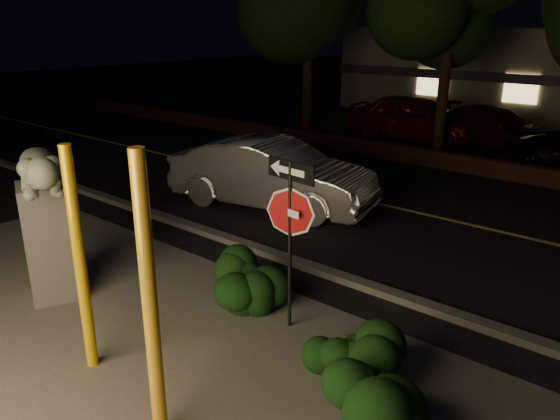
% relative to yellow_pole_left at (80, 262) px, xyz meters
% --- Properties ---
extents(ground, '(90.00, 90.00, 0.00)m').
position_rel_yellow_pole_left_xyz_m(ground, '(0.76, 11.25, -1.48)').
color(ground, black).
rests_on(ground, ground).
extents(patio, '(14.00, 6.00, 0.02)m').
position_rel_yellow_pole_left_xyz_m(patio, '(0.76, 0.25, -1.47)').
color(patio, '#4C4944').
rests_on(patio, ground).
extents(road, '(80.00, 8.00, 0.01)m').
position_rel_yellow_pole_left_xyz_m(road, '(0.76, 8.25, -1.48)').
color(road, black).
rests_on(road, ground).
extents(lane_marking, '(80.00, 0.12, 0.00)m').
position_rel_yellow_pole_left_xyz_m(lane_marking, '(0.76, 8.25, -1.46)').
color(lane_marking, '#CFB952').
rests_on(lane_marking, road).
extents(curb, '(80.00, 0.25, 0.12)m').
position_rel_yellow_pole_left_xyz_m(curb, '(0.76, 4.15, -1.42)').
color(curb, '#4C4944').
rests_on(curb, ground).
extents(brick_wall, '(40.00, 0.35, 0.50)m').
position_rel_yellow_pole_left_xyz_m(brick_wall, '(0.76, 12.55, -1.23)').
color(brick_wall, '#4C2518').
rests_on(brick_wall, ground).
extents(parking_lot, '(40.00, 12.00, 0.01)m').
position_rel_yellow_pole_left_xyz_m(parking_lot, '(0.76, 18.25, -1.47)').
color(parking_lot, black).
rests_on(parking_lot, ground).
extents(yellow_pole_left, '(0.15, 0.15, 2.96)m').
position_rel_yellow_pole_left_xyz_m(yellow_pole_left, '(0.00, 0.00, 0.00)').
color(yellow_pole_left, '#EBB107').
rests_on(yellow_pole_left, ground).
extents(yellow_pole_right, '(0.16, 0.16, 3.21)m').
position_rel_yellow_pole_left_xyz_m(yellow_pole_right, '(1.70, -0.24, 0.12)').
color(yellow_pole_right, gold).
rests_on(yellow_pole_right, ground).
extents(signpost, '(0.85, 0.13, 2.52)m').
position_rel_yellow_pole_left_xyz_m(signpost, '(1.39, 2.39, 0.31)').
color(signpost, black).
rests_on(signpost, ground).
extents(sculpture, '(2.33, 1.51, 2.57)m').
position_rel_yellow_pole_left_xyz_m(sculpture, '(-2.11, 0.70, 0.10)').
color(sculpture, '#4C4944').
rests_on(sculpture, ground).
extents(hedge_center, '(1.80, 0.89, 0.93)m').
position_rel_yellow_pole_left_xyz_m(hedge_center, '(0.49, 2.46, -1.02)').
color(hedge_center, black).
rests_on(hedge_center, ground).
extents(hedge_right, '(1.55, 0.92, 0.98)m').
position_rel_yellow_pole_left_xyz_m(hedge_right, '(2.83, 2.07, -0.99)').
color(hedge_right, black).
rests_on(hedge_right, ground).
extents(hedge_far_right, '(1.67, 1.34, 1.01)m').
position_rel_yellow_pole_left_xyz_m(hedge_far_right, '(3.46, 1.09, -0.98)').
color(hedge_far_right, black).
rests_on(hedge_far_right, ground).
extents(silver_sedan, '(5.25, 2.74, 1.65)m').
position_rel_yellow_pole_left_xyz_m(silver_sedan, '(-2.39, 6.46, -0.66)').
color(silver_sedan, silver).
rests_on(silver_sedan, ground).
extents(parked_car_red, '(5.15, 2.43, 1.70)m').
position_rel_yellow_pole_left_xyz_m(parked_car_red, '(-3.40, 15.93, -0.63)').
color(parked_car_red, maroon).
rests_on(parked_car_red, ground).
extents(parked_car_darkred, '(5.18, 3.17, 1.40)m').
position_rel_yellow_pole_left_xyz_m(parked_car_darkred, '(-0.62, 16.55, -0.78)').
color(parked_car_darkred, '#3E0F07').
rests_on(parked_car_darkred, ground).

